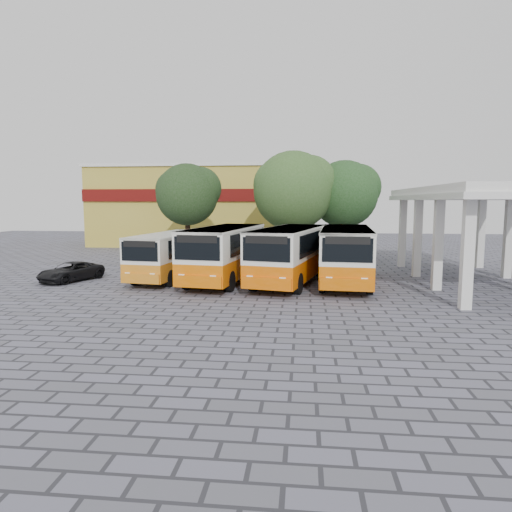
# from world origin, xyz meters

# --- Properties ---
(ground) EXTENTS (90.00, 90.00, 0.00)m
(ground) POSITION_xyz_m (0.00, 0.00, 0.00)
(ground) COLOR #54545E
(ground) RESTS_ON ground
(terminal_shelter) EXTENTS (6.80, 15.80, 5.40)m
(terminal_shelter) POSITION_xyz_m (10.50, 4.00, 4.91)
(terminal_shelter) COLOR silver
(terminal_shelter) RESTS_ON ground
(shophouse_block) EXTENTS (20.40, 10.40, 8.30)m
(shophouse_block) POSITION_xyz_m (-11.00, 25.99, 4.16)
(shophouse_block) COLOR #AF9A32
(shophouse_block) RESTS_ON ground
(bus_far_left) EXTENTS (3.23, 7.80, 2.72)m
(bus_far_left) POSITION_xyz_m (-7.03, 3.70, 1.58)
(bus_far_left) COLOR orange
(bus_far_left) RESTS_ON ground
(bus_centre_left) EXTENTS (3.83, 9.02, 3.14)m
(bus_centre_left) POSITION_xyz_m (-3.61, 3.12, 1.82)
(bus_centre_left) COLOR #D96000
(bus_centre_left) RESTS_ON ground
(bus_centre_right) EXTENTS (4.55, 9.18, 3.15)m
(bus_centre_right) POSITION_xyz_m (0.14, 2.90, 1.82)
(bus_centre_right) COLOR #DB5A00
(bus_centre_right) RESTS_ON ground
(bus_far_right) EXTENTS (3.30, 8.89, 3.14)m
(bus_far_right) POSITION_xyz_m (3.26, 3.14, 1.82)
(bus_far_right) COLOR #CE5900
(bus_far_right) RESTS_ON ground
(tree_left) EXTENTS (5.13, 4.88, 7.59)m
(tree_left) POSITION_xyz_m (-8.26, 13.01, 5.30)
(tree_left) COLOR #2F1E13
(tree_left) RESTS_ON ground
(tree_middle) EXTENTS (6.61, 6.30, 8.58)m
(tree_middle) POSITION_xyz_m (0.09, 14.00, 5.64)
(tree_middle) COLOR black
(tree_middle) RESTS_ON ground
(tree_right) EXTENTS (5.73, 5.46, 7.94)m
(tree_right) POSITION_xyz_m (4.21, 15.46, 5.39)
(tree_right) COLOR #32220D
(tree_right) RESTS_ON ground
(parked_car) EXTENTS (3.09, 4.32, 1.09)m
(parked_car) POSITION_xyz_m (-12.60, 2.40, 0.55)
(parked_car) COLOR black
(parked_car) RESTS_ON ground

